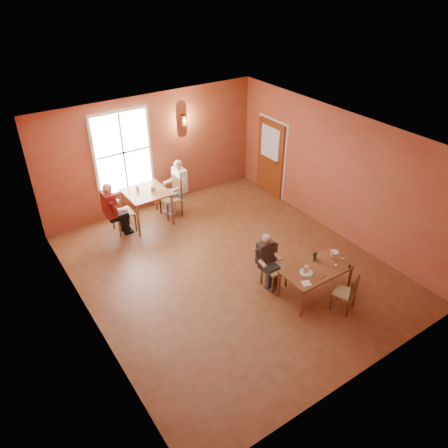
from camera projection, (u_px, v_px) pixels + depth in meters
ground at (229, 269)px, 9.55m from camera, size 6.00×7.00×0.01m
wall_back at (152, 152)px, 11.20m from camera, size 6.00×0.04×3.00m
wall_front at (367, 311)px, 6.29m from camera, size 6.00×0.04×3.00m
wall_left at (83, 260)px, 7.33m from camera, size 0.04×7.00×3.00m
wall_right at (335, 173)px, 10.16m from camera, size 0.04×7.00×3.00m
ceiling at (230, 138)px, 7.94m from camera, size 6.00×7.00×0.04m
window at (123, 153)px, 10.68m from camera, size 1.36×0.10×1.96m
door at (270, 158)px, 11.99m from camera, size 0.12×1.04×2.10m
wall_sconce at (184, 120)px, 11.18m from camera, size 0.16×0.16×0.28m
main_table at (314, 281)px, 8.69m from camera, size 1.35×0.76×0.63m
chair_diner_main at (275, 268)px, 8.84m from camera, size 0.40×0.40×0.90m
diner_main at (276, 264)px, 8.76m from camera, size 0.45×0.45×1.13m
chair_empty at (344, 292)px, 8.28m from camera, size 0.47×0.47×0.82m
plate_food at (306, 272)px, 8.40m from camera, size 0.27×0.27×0.03m
sandwich at (306, 269)px, 8.45m from camera, size 0.10×0.10×0.10m
goblet_a at (332, 255)px, 8.74m from camera, size 0.08×0.08×0.18m
goblet_b at (343, 257)px, 8.70m from camera, size 0.07×0.07×0.17m
goblet_c at (335, 264)px, 8.50m from camera, size 0.09×0.09×0.18m
menu_stand at (315, 256)px, 8.71m from camera, size 0.12×0.08×0.18m
knife at (324, 277)px, 8.29m from camera, size 0.18×0.03×0.00m
napkin at (306, 283)px, 8.15m from camera, size 0.20×0.20×0.01m
side_plate at (335, 252)px, 8.98m from camera, size 0.20×0.20×0.01m
sunglasses at (349, 267)px, 8.57m from camera, size 0.12×0.09×0.01m
second_table at (148, 207)px, 10.94m from camera, size 1.00×1.00×0.88m
chair_diner_white at (170, 197)px, 11.20m from camera, size 0.46×0.46×1.04m
diner_white at (171, 191)px, 11.12m from camera, size 0.56×0.56×1.39m
chair_diner_maroon at (123, 212)px, 10.59m from camera, size 0.46×0.46×1.04m
diner_maroon at (121, 206)px, 10.49m from camera, size 0.55×0.55×1.37m
cup_a at (153, 189)px, 10.70m from camera, size 0.13×0.13×0.10m
cup_b at (137, 189)px, 10.71m from camera, size 0.12×0.12×0.11m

